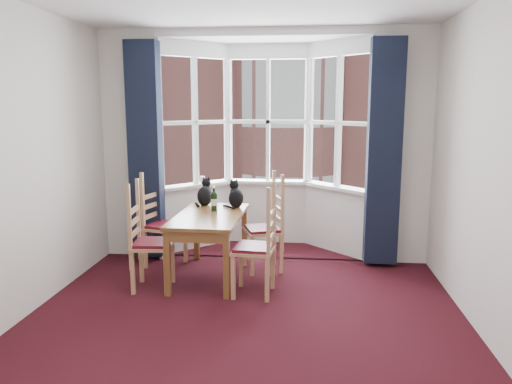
# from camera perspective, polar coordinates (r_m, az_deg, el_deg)

# --- Properties ---
(floor) EXTENTS (4.50, 4.50, 0.00)m
(floor) POSITION_cam_1_polar(r_m,az_deg,el_deg) (4.30, -1.93, -16.43)
(floor) COLOR black
(floor) RESTS_ON ground
(wall_right) EXTENTS (0.00, 4.50, 4.50)m
(wall_right) POSITION_cam_1_polar(r_m,az_deg,el_deg) (4.12, 26.72, 1.77)
(wall_right) COLOR silver
(wall_right) RESTS_ON floor
(wall_near) EXTENTS (4.00, 0.00, 4.00)m
(wall_near) POSITION_cam_1_polar(r_m,az_deg,el_deg) (1.73, -12.35, -7.60)
(wall_near) COLOR silver
(wall_near) RESTS_ON floor
(wall_back_pier_left) EXTENTS (0.70, 0.12, 2.80)m
(wall_back_pier_left) POSITION_cam_1_polar(r_m,az_deg,el_deg) (6.46, -13.97, 5.18)
(wall_back_pier_left) COLOR silver
(wall_back_pier_left) RESTS_ON floor
(wall_back_pier_right) EXTENTS (0.70, 0.12, 2.80)m
(wall_back_pier_right) POSITION_cam_1_polar(r_m,az_deg,el_deg) (6.19, 16.30, 4.87)
(wall_back_pier_right) COLOR silver
(wall_back_pier_right) RESTS_ON floor
(bay_window) EXTENTS (2.76, 0.94, 2.80)m
(bay_window) POSITION_cam_1_polar(r_m,az_deg,el_deg) (6.61, 1.21, 5.57)
(bay_window) COLOR white
(bay_window) RESTS_ON floor
(curtain_left) EXTENTS (0.38, 0.22, 2.60)m
(curtain_left) POSITION_cam_1_polar(r_m,az_deg,el_deg) (6.22, -12.51, 4.59)
(curtain_left) COLOR black
(curtain_left) RESTS_ON floor
(curtain_right) EXTENTS (0.38, 0.22, 2.60)m
(curtain_right) POSITION_cam_1_polar(r_m,az_deg,el_deg) (5.98, 14.41, 4.30)
(curtain_right) COLOR black
(curtain_right) RESTS_ON floor
(dining_table) EXTENTS (0.73, 1.32, 0.72)m
(dining_table) POSITION_cam_1_polar(r_m,az_deg,el_deg) (5.53, -5.35, -3.52)
(dining_table) COLOR brown
(dining_table) RESTS_ON floor
(chair_left_near) EXTENTS (0.43, 0.45, 0.92)m
(chair_left_near) POSITION_cam_1_polar(r_m,az_deg,el_deg) (5.34, -12.72, -5.89)
(chair_left_near) COLOR tan
(chair_left_near) RESTS_ON floor
(chair_left_far) EXTENTS (0.49, 0.51, 0.92)m
(chair_left_far) POSITION_cam_1_polar(r_m,az_deg,el_deg) (6.09, -11.10, -3.86)
(chair_left_far) COLOR tan
(chair_left_far) RESTS_ON floor
(chair_right_near) EXTENTS (0.43, 0.45, 0.92)m
(chair_right_near) POSITION_cam_1_polar(r_m,az_deg,el_deg) (5.03, 0.75, -6.63)
(chair_right_near) COLOR tan
(chair_right_near) RESTS_ON floor
(chair_right_far) EXTENTS (0.52, 0.53, 0.92)m
(chair_right_far) POSITION_cam_1_polar(r_m,az_deg,el_deg) (5.80, 1.66, -4.36)
(chair_right_far) COLOR tan
(chair_right_far) RESTS_ON floor
(cat_left) EXTENTS (0.19, 0.26, 0.35)m
(cat_left) POSITION_cam_1_polar(r_m,az_deg,el_deg) (6.00, -5.85, -0.25)
(cat_left) COLOR black
(cat_left) RESTS_ON dining_table
(cat_right) EXTENTS (0.25, 0.29, 0.34)m
(cat_right) POSITION_cam_1_polar(r_m,az_deg,el_deg) (5.85, -2.32, -0.50)
(cat_right) COLOR black
(cat_right) RESTS_ON dining_table
(wine_bottle) EXTENTS (0.07, 0.07, 0.28)m
(wine_bottle) POSITION_cam_1_polar(r_m,az_deg,el_deg) (5.66, -4.81, -0.97)
(wine_bottle) COLOR black
(wine_bottle) RESTS_ON dining_table
(candle_tall) EXTENTS (0.06, 0.06, 0.10)m
(candle_tall) POSITION_cam_1_polar(r_m,az_deg,el_deg) (6.63, -6.14, 1.36)
(candle_tall) COLOR white
(candle_tall) RESTS_ON bay_window
(street) EXTENTS (80.00, 80.00, 0.00)m
(street) POSITION_cam_1_polar(r_m,az_deg,el_deg) (36.92, 4.84, -2.36)
(street) COLOR #333335
(street) RESTS_ON ground
(tenement_building) EXTENTS (18.40, 7.80, 15.20)m
(tenement_building) POSITION_cam_1_polar(r_m,az_deg,el_deg) (17.83, 4.15, 9.01)
(tenement_building) COLOR #96564D
(tenement_building) RESTS_ON street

